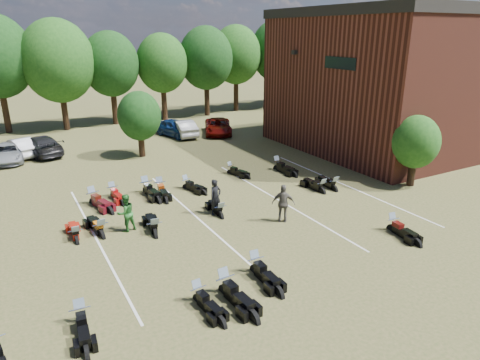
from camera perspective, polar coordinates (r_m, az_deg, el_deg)
ground at (r=21.00m, az=5.14°, el=-6.28°), size 160.00×160.00×0.00m
car_1 at (r=36.64m, az=-27.22°, el=3.95°), size 2.71×4.53×1.41m
car_2 at (r=35.45m, az=-28.51°, el=3.18°), size 2.72×4.84×1.28m
car_3 at (r=36.25m, az=-25.08°, el=4.20°), size 3.31×5.49×1.49m
car_4 at (r=39.31m, az=-8.62°, el=6.89°), size 2.95×4.86×1.55m
car_5 at (r=39.27m, az=-7.63°, el=6.89°), size 1.98×4.70×1.51m
car_6 at (r=39.88m, az=-2.95°, el=7.16°), size 4.21×5.59×1.41m
car_7 at (r=44.84m, az=7.49°, el=8.38°), size 3.49×5.32×1.43m
person_black at (r=22.06m, az=-3.28°, el=-2.28°), size 0.78×0.62×1.88m
person_green at (r=20.90m, az=-14.98°, el=-4.25°), size 1.04×0.89×1.84m
person_grey at (r=21.24m, az=5.81°, el=-3.12°), size 1.19×1.07×1.95m
motorcycle_1 at (r=15.55m, az=-20.34°, el=-17.56°), size 0.87×2.23×1.22m
motorcycle_2 at (r=15.70m, az=-5.56°, el=-15.88°), size 0.87×2.15×1.17m
motorcycle_3 at (r=16.05m, az=-2.01°, el=-14.92°), size 0.96×2.54×1.39m
motorcycle_4 at (r=17.25m, az=2.06°, el=-12.28°), size 0.81×2.37×1.31m
motorcycle_5 at (r=21.80m, az=19.59°, el=-6.39°), size 0.99×2.30×1.24m
motorcycle_7 at (r=20.84m, az=-20.89°, el=-7.77°), size 0.73×2.14×1.18m
motorcycle_8 at (r=20.97m, az=-17.93°, el=-7.23°), size 1.03×2.42×1.31m
motorcycle_9 at (r=20.45m, az=-11.22°, el=-7.33°), size 1.05×2.43×1.31m
motorcycle_11 at (r=22.00m, az=-2.58°, el=-4.98°), size 0.85×2.16×1.18m
motorcycle_12 at (r=26.19m, az=12.43°, el=-1.38°), size 0.96×2.33×1.27m
motorcycle_13 at (r=25.68m, az=10.81°, el=-1.69°), size 0.78×2.28×1.26m
motorcycle_14 at (r=24.95m, az=-18.92°, el=-3.05°), size 1.44×2.62×1.39m
motorcycle_15 at (r=25.73m, az=-16.55°, el=-2.12°), size 0.86×2.21×1.20m
motorcycle_16 at (r=25.82m, az=-12.40°, el=-1.68°), size 0.97×2.57×1.40m
motorcycle_17 at (r=25.72m, az=-10.60°, el=-1.64°), size 1.05×2.42×1.30m
motorcycle_18 at (r=26.11m, az=-7.15°, el=-1.13°), size 1.30×2.20×1.17m
motorcycle_19 at (r=29.50m, az=4.97°, el=1.35°), size 0.98×2.49×1.36m
motorcycle_20 at (r=28.61m, az=-1.26°, el=0.84°), size 1.26×2.16×1.15m
brick_building at (r=41.19m, az=24.46°, el=12.45°), size 25.40×15.20×10.70m
tree_line at (r=45.71m, az=-17.39°, el=14.98°), size 56.00×6.00×9.79m
young_tree_near_building at (r=27.74m, az=22.41°, el=4.71°), size 2.80×2.80×4.16m
young_tree_midfield at (r=32.83m, az=-13.28°, el=8.31°), size 3.20×3.20×4.70m
parking_lines at (r=22.06m, az=-5.78°, el=-4.97°), size 20.10×14.00×0.01m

